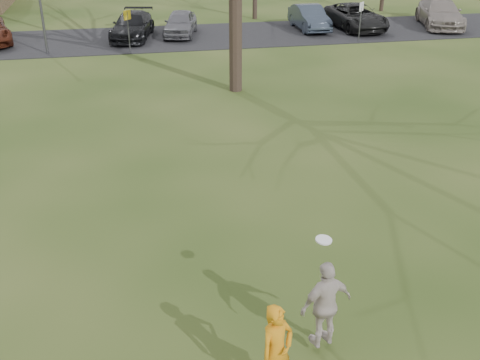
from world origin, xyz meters
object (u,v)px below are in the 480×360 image
Objects in this scene: car_7 at (440,13)px; player_defender at (277,351)px; car_3 at (132,26)px; car_6 at (356,17)px; car_5 at (309,18)px; catching_play at (326,304)px; car_4 at (180,23)px.

player_defender is at bearing -107.16° from car_7.
car_3 is 0.92× the size of car_6.
player_defender is 30.33m from car_7.
catching_play is at bearing -107.78° from car_5.
player_defender is 0.35× the size of car_3.
car_6 is at bearing 12.25° from car_4.
player_defender reaches higher than car_3.
car_5 is at bearing 167.87° from car_6.
car_4 is (2.63, 0.24, -0.00)m from car_3.
car_6 is (10.15, -0.25, 0.03)m from car_4.
catching_play reaches higher than car_7.
car_4 is at bearing 17.31° from car_3.
car_5 is 0.78× the size of car_7.
car_3 is at bearing 95.65° from catching_play.
car_6 is at bearing 38.30° from player_defender.
player_defender is 25.71m from car_3.
player_defender reaches higher than car_7.
catching_play is at bearing 8.69° from player_defender.
car_6 is (12.77, -0.02, 0.03)m from car_3.
car_6 reaches higher than car_5.
catching_play reaches higher than car_6.
player_defender is at bearing -74.71° from car_3.
car_3 is 2.37× the size of catching_play.
car_5 is (10.08, 0.34, 0.00)m from car_3.
car_3 is at bearing 65.34° from player_defender.
car_4 is at bearing 173.95° from car_6.
car_6 is 5.18m from car_7.
car_5 is 7.89m from car_7.
car_5 reaches higher than car_4.
car_7 is (16.52, 25.44, -0.02)m from player_defender.
car_4 is at bearing 59.51° from player_defender.
car_6 is at bearing -8.51° from car_5.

